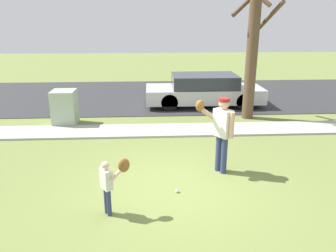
{
  "coord_description": "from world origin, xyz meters",
  "views": [
    {
      "loc": [
        -0.52,
        -6.21,
        3.4
      ],
      "look_at": [
        -0.12,
        1.07,
        1.0
      ],
      "focal_mm": 35.46,
      "sensor_mm": 36.0,
      "label": 1
    }
  ],
  "objects_px": {
    "person_child": "(111,179)",
    "baseball": "(177,191)",
    "street_tree_near": "(253,37)",
    "utility_cabinet": "(65,108)",
    "parked_sedan_silver": "(204,90)",
    "person_adult": "(221,127)"
  },
  "relations": [
    {
      "from": "person_child",
      "to": "street_tree_near",
      "type": "bearing_deg",
      "value": 20.51
    },
    {
      "from": "utility_cabinet",
      "to": "street_tree_near",
      "type": "height_order",
      "value": "street_tree_near"
    },
    {
      "from": "person_child",
      "to": "baseball",
      "type": "distance_m",
      "value": 1.55
    },
    {
      "from": "person_child",
      "to": "parked_sedan_silver",
      "type": "relative_size",
      "value": 0.23
    },
    {
      "from": "person_adult",
      "to": "person_child",
      "type": "xyz_separation_m",
      "value": [
        -2.26,
        -1.6,
        -0.39
      ]
    },
    {
      "from": "person_adult",
      "to": "street_tree_near",
      "type": "distance_m",
      "value": 4.93
    },
    {
      "from": "person_child",
      "to": "street_tree_near",
      "type": "relative_size",
      "value": 0.21
    },
    {
      "from": "person_adult",
      "to": "street_tree_near",
      "type": "bearing_deg",
      "value": -148.0
    },
    {
      "from": "baseball",
      "to": "street_tree_near",
      "type": "height_order",
      "value": "street_tree_near"
    },
    {
      "from": "person_adult",
      "to": "baseball",
      "type": "bearing_deg",
      "value": 6.88
    },
    {
      "from": "utility_cabinet",
      "to": "parked_sedan_silver",
      "type": "relative_size",
      "value": 0.25
    },
    {
      "from": "person_child",
      "to": "baseball",
      "type": "relative_size",
      "value": 14.58
    },
    {
      "from": "person_adult",
      "to": "baseball",
      "type": "xyz_separation_m",
      "value": [
        -1.04,
        -0.9,
        -1.05
      ]
    },
    {
      "from": "person_adult",
      "to": "parked_sedan_silver",
      "type": "distance_m",
      "value": 6.08
    },
    {
      "from": "utility_cabinet",
      "to": "street_tree_near",
      "type": "relative_size",
      "value": 0.22
    },
    {
      "from": "utility_cabinet",
      "to": "parked_sedan_silver",
      "type": "bearing_deg",
      "value": 23.87
    },
    {
      "from": "person_adult",
      "to": "parked_sedan_silver",
      "type": "bearing_deg",
      "value": -129.76
    },
    {
      "from": "person_child",
      "to": "parked_sedan_silver",
      "type": "height_order",
      "value": "parked_sedan_silver"
    },
    {
      "from": "person_child",
      "to": "utility_cabinet",
      "type": "bearing_deg",
      "value": 77.07
    },
    {
      "from": "person_child",
      "to": "street_tree_near",
      "type": "xyz_separation_m",
      "value": [
        4.14,
        5.83,
        2.08
      ]
    },
    {
      "from": "person_adult",
      "to": "utility_cabinet",
      "type": "xyz_separation_m",
      "value": [
        -4.37,
        3.84,
        -0.52
      ]
    },
    {
      "from": "person_adult",
      "to": "parked_sedan_silver",
      "type": "height_order",
      "value": "person_adult"
    }
  ]
}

